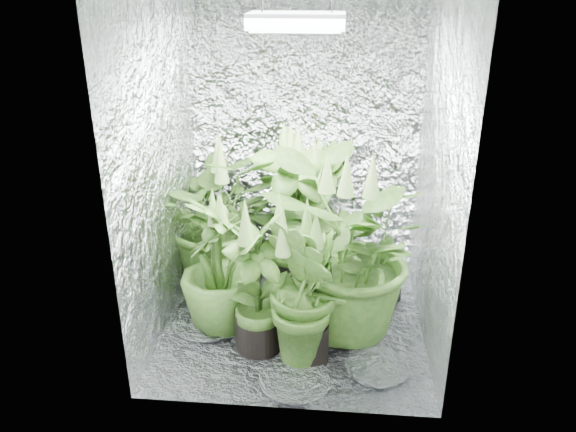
% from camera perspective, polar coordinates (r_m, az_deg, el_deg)
% --- Properties ---
extents(ground, '(1.60, 1.60, 0.00)m').
position_cam_1_polar(ground, '(3.68, 0.71, -10.53)').
color(ground, silver).
rests_on(ground, ground).
extents(walls, '(1.62, 1.62, 2.00)m').
position_cam_1_polar(walls, '(3.23, 0.79, 4.38)').
color(walls, silver).
rests_on(walls, ground).
extents(grow_lamp, '(0.50, 0.30, 0.22)m').
position_cam_1_polar(grow_lamp, '(3.06, 0.88, 19.16)').
color(grow_lamp, gray).
rests_on(grow_lamp, ceiling).
extents(plant_a, '(1.06, 1.06, 1.09)m').
position_cam_1_polar(plant_a, '(3.88, -6.99, -0.16)').
color(plant_a, black).
rests_on(plant_a, ground).
extents(plant_b, '(0.77, 0.77, 1.18)m').
position_cam_1_polar(plant_b, '(3.80, 0.59, 0.13)').
color(plant_b, black).
rests_on(plant_b, ground).
extents(plant_c, '(0.57, 0.57, 1.06)m').
position_cam_1_polar(plant_c, '(4.01, 2.61, 0.31)').
color(plant_c, black).
rests_on(plant_c, ground).
extents(plant_d, '(0.66, 0.66, 0.93)m').
position_cam_1_polar(plant_d, '(3.42, -7.07, -5.09)').
color(plant_d, black).
rests_on(plant_d, ground).
extents(plant_e, '(1.15, 1.15, 1.19)m').
position_cam_1_polar(plant_e, '(3.26, 5.98, -3.84)').
color(plant_e, black).
rests_on(plant_e, ground).
extents(plant_f, '(0.55, 0.55, 0.96)m').
position_cam_1_polar(plant_f, '(3.22, -3.10, -6.86)').
color(plant_f, black).
rests_on(plant_f, ground).
extents(plant_g, '(0.61, 0.61, 0.98)m').
position_cam_1_polar(plant_g, '(3.11, 1.77, -7.78)').
color(plant_g, black).
rests_on(plant_g, ground).
extents(circulation_fan, '(0.16, 0.30, 0.34)m').
position_cam_1_polar(circulation_fan, '(3.89, 10.11, -6.39)').
color(circulation_fan, black).
rests_on(circulation_fan, ground).
extents(plant_label, '(0.05, 0.04, 0.07)m').
position_cam_1_polar(plant_label, '(3.16, 2.79, -10.33)').
color(plant_label, white).
rests_on(plant_label, plant_g).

